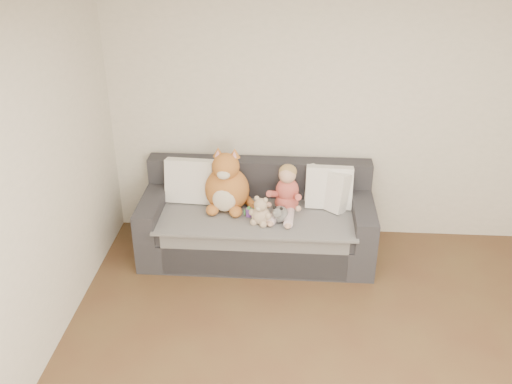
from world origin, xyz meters
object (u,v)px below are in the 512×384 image
sofa (257,223)px  teddy_bear (261,213)px  plush_cat (227,186)px  sippy_cup (249,211)px  toddler (286,193)px

sofa → teddy_bear: sofa is taller
sofa → teddy_bear: size_ratio=7.88×
plush_cat → sippy_cup: bearing=-29.0°
teddy_bear → sofa: bearing=120.9°
toddler → sippy_cup: toddler is taller
sofa → toddler: bearing=-9.8°
plush_cat → teddy_bear: bearing=-34.4°
sofa → teddy_bear: 0.40m
plush_cat → teddy_bear: (0.34, -0.27, -0.12)m
sofa → toddler: size_ratio=4.50×
sofa → plush_cat: plush_cat is taller
sippy_cup → teddy_bear: bearing=-47.4°
toddler → sippy_cup: (-0.34, -0.11, -0.14)m
toddler → sippy_cup: size_ratio=4.48×
teddy_bear → sippy_cup: bearing=153.7°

